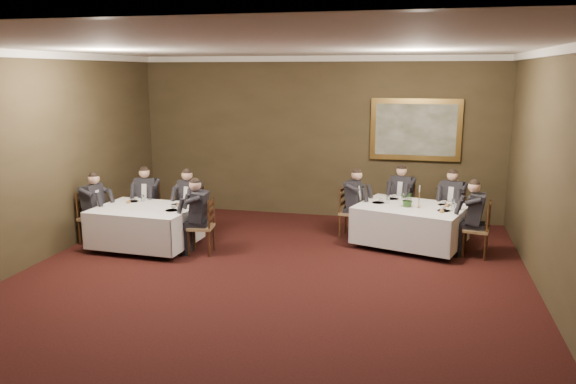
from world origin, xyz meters
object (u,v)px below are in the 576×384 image
at_px(table_second, 146,224).
at_px(candlestick, 419,199).
at_px(diner_main_backright, 451,212).
at_px(diner_main_endright, 476,228).
at_px(chair_sec_backleft, 148,219).
at_px(centerpiece, 408,199).
at_px(chair_main_endleft, 351,223).
at_px(chair_sec_backright, 192,222).
at_px(painting, 416,130).
at_px(diner_sec_backright, 191,211).
at_px(chair_sec_endleft, 93,228).
at_px(chair_main_endright, 476,241).
at_px(chair_sec_endright, 202,238).
at_px(chair_main_backright, 451,223).
at_px(diner_sec_endright, 201,225).
at_px(diner_main_endleft, 352,211).
at_px(chair_main_backleft, 401,216).
at_px(table_main, 410,222).
at_px(diner_sec_endleft, 93,217).
at_px(diner_sec_backleft, 148,208).
at_px(diner_main_backleft, 401,206).

xyz_separation_m(table_second, candlestick, (4.83, 1.11, 0.47)).
bearing_deg(diner_main_backright, diner_main_endright, 125.92).
distance_m(chair_sec_backleft, centerpiece, 5.11).
distance_m(chair_main_endleft, chair_sec_backright, 3.11).
bearing_deg(diner_main_backright, centerpiece, 64.06).
bearing_deg(painting, diner_sec_backright, -152.27).
xyz_separation_m(chair_sec_endleft, painting, (5.81, 3.00, 1.69)).
bearing_deg(chair_main_endright, chair_sec_endright, 111.14).
relative_size(chair_sec_backleft, candlestick, 2.34).
xyz_separation_m(chair_main_backright, chair_sec_endright, (-4.34, -2.06, 0.00)).
height_order(diner_sec_backright, diner_sec_endright, same).
distance_m(diner_main_endleft, chair_main_endright, 2.37).
distance_m(chair_main_backright, diner_main_endright, 1.20).
height_order(chair_main_backleft, chair_sec_backleft, same).
xyz_separation_m(table_main, painting, (0.00, 1.83, 1.53)).
relative_size(chair_main_backright, diner_sec_endright, 0.74).
height_order(diner_main_endleft, centerpiece, diner_main_endleft).
xyz_separation_m(diner_main_backright, diner_sec_endleft, (-6.56, -1.93, 0.00)).
relative_size(chair_main_endleft, diner_sec_backright, 0.74).
height_order(chair_sec_backright, chair_sec_endleft, same).
height_order(chair_main_backright, painting, painting).
distance_m(diner_sec_endleft, candlestick, 6.04).
height_order(table_main, chair_sec_endleft, chair_sec_endleft).
bearing_deg(diner_main_endleft, chair_sec_backleft, -71.84).
distance_m(diner_sec_endleft, centerpiece, 5.86).
bearing_deg(chair_main_backright, chair_sec_backright, 30.63).
xyz_separation_m(diner_main_endright, chair_sec_backleft, (-6.24, 0.05, -0.23)).
relative_size(chair_sec_endleft, centerpiece, 3.30).
xyz_separation_m(diner_sec_backleft, diner_sec_backright, (0.95, -0.05, 0.00)).
xyz_separation_m(diner_main_backleft, chair_main_endright, (1.34, -1.41, -0.23)).
bearing_deg(painting, chair_main_backleft, -104.50).
height_order(chair_sec_backright, candlestick, candlestick).
xyz_separation_m(chair_main_endright, chair_sec_backleft, (-6.26, 0.05, 0.00)).
xyz_separation_m(chair_main_backleft, centerpiece, (0.14, -1.16, 0.63)).
distance_m(diner_sec_endright, candlestick, 3.93).
height_order(diner_sec_backleft, diner_sec_endright, same).
relative_size(diner_main_backleft, chair_sec_backleft, 1.35).
height_order(chair_main_backright, chair_sec_endleft, same).
bearing_deg(chair_sec_endright, diner_sec_endright, 90.00).
relative_size(table_main, painting, 1.18).
relative_size(chair_main_backleft, centerpiece, 3.30).
relative_size(table_main, chair_sec_backleft, 2.21).
height_order(chair_main_endright, diner_sec_backright, diner_sec_backright).
relative_size(chair_main_endright, diner_sec_endright, 0.74).
relative_size(diner_sec_backright, diner_sec_endright, 1.00).
height_order(diner_main_endright, painting, painting).
bearing_deg(diner_main_backleft, diner_sec_backleft, 33.51).
xyz_separation_m(chair_main_backleft, diner_main_endleft, (-0.93, -0.72, 0.23)).
relative_size(table_main, chair_main_endleft, 2.21).
distance_m(chair_sec_backright, chair_sec_endright, 1.11).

